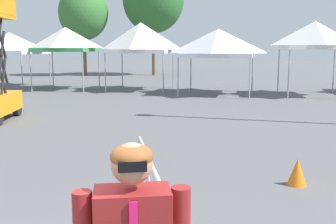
{
  "coord_description": "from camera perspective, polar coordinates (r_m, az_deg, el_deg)",
  "views": [
    {
      "loc": [
        1.64,
        -2.25,
        2.28
      ],
      "look_at": [
        0.53,
        3.78,
        1.3
      ],
      "focal_mm": 43.05,
      "sensor_mm": 36.0,
      "label": 1
    }
  ],
  "objects": [
    {
      "name": "canopy_tent_left_of_center",
      "position": [
        25.42,
        -21.49,
        9.05
      ],
      "size": [
        3.41,
        3.41,
        3.14
      ],
      "color": "#9E9EA3",
      "rests_on": "ground"
    },
    {
      "name": "canopy_tent_right_of_center",
      "position": [
        22.81,
        -14.31,
        9.92
      ],
      "size": [
        3.09,
        3.09,
        3.37
      ],
      "color": "#9E9EA3",
      "rests_on": "ground"
    },
    {
      "name": "canopy_tent_behind_left",
      "position": [
        21.75,
        -3.87,
        10.44
      ],
      "size": [
        3.16,
        3.16,
        3.59
      ],
      "color": "#9E9EA3",
      "rests_on": "ground"
    },
    {
      "name": "canopy_tent_far_left",
      "position": [
        20.08,
        7.1,
        9.66
      ],
      "size": [
        3.63,
        3.63,
        3.18
      ],
      "color": "#9E9EA3",
      "rests_on": "ground"
    },
    {
      "name": "canopy_tent_far_right",
      "position": [
        20.41,
        20.06,
        10.16
      ],
      "size": [
        3.09,
        3.09,
        3.51
      ],
      "color": "#9E9EA3",
      "rests_on": "ground"
    },
    {
      "name": "tree_behind_tents_center",
      "position": [
        33.79,
        -11.89,
        13.57
      ],
      "size": [
        3.94,
        3.94,
        7.19
      ],
      "color": "brown",
      "rests_on": "ground"
    },
    {
      "name": "crowd_barrier_mid_lot",
      "position": [
        4.66,
        -2.77,
        -10.09
      ],
      "size": [
        0.77,
        1.99,
        1.08
      ],
      "color": "#B7BABF",
      "rests_on": "ground"
    },
    {
      "name": "traffic_cone_near_barrier",
      "position": [
        7.13,
        17.83,
        -8.07
      ],
      "size": [
        0.32,
        0.32,
        0.46
      ],
      "primitive_type": "cone",
      "color": "orange",
      "rests_on": "ground"
    }
  ]
}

